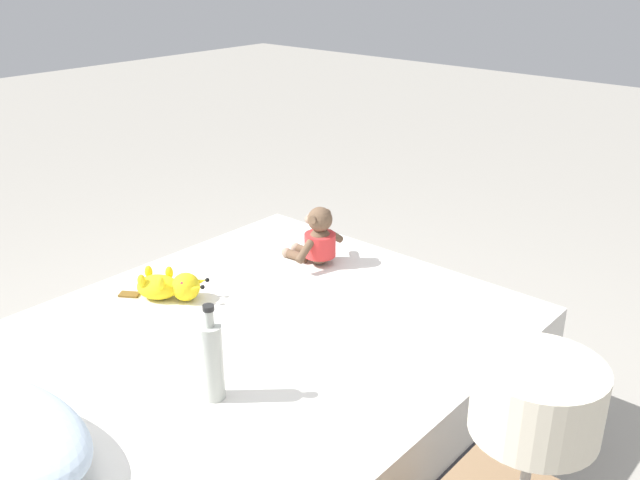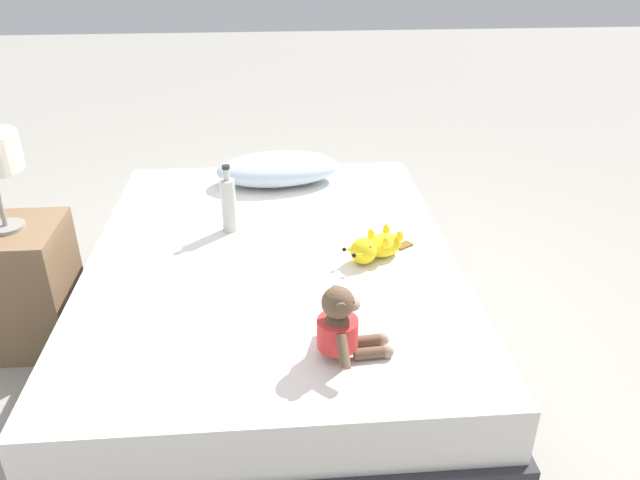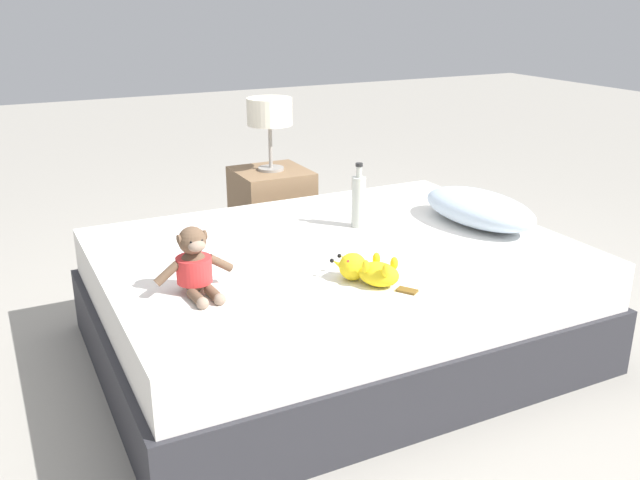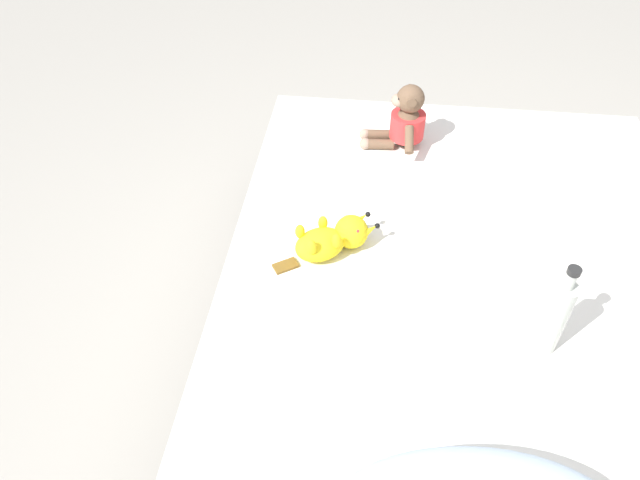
% 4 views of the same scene
% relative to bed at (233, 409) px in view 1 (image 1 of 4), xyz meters
% --- Properties ---
extents(ground_plane, '(16.00, 16.00, 0.00)m').
position_rel_bed_xyz_m(ground_plane, '(0.00, 0.00, -0.23)').
color(ground_plane, '#9E998E').
extents(bed, '(1.44, 1.91, 0.47)m').
position_rel_bed_xyz_m(bed, '(0.00, 0.00, 0.00)').
color(bed, '#2D2D33').
rests_on(bed, ground_plane).
extents(plush_monkey, '(0.23, 0.29, 0.24)m').
position_rel_bed_xyz_m(plush_monkey, '(0.20, -0.64, 0.34)').
color(plush_monkey, brown).
rests_on(plush_monkey, bed).
extents(plush_yellow_creature, '(0.30, 0.23, 0.10)m').
position_rel_bed_xyz_m(plush_yellow_creature, '(0.39, -0.08, 0.29)').
color(plush_yellow_creature, yellow).
rests_on(plush_yellow_creature, bed).
extents(glass_bottle, '(0.06, 0.06, 0.29)m').
position_rel_bed_xyz_m(glass_bottle, '(-0.17, 0.21, 0.36)').
color(glass_bottle, '#B7BCB2').
rests_on(glass_bottle, bed).
extents(bedside_lamp, '(0.24, 0.24, 0.39)m').
position_rel_bed_xyz_m(bedside_lamp, '(-1.04, 0.16, 0.61)').
color(bedside_lamp, gray).
rests_on(bedside_lamp, nightstand).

